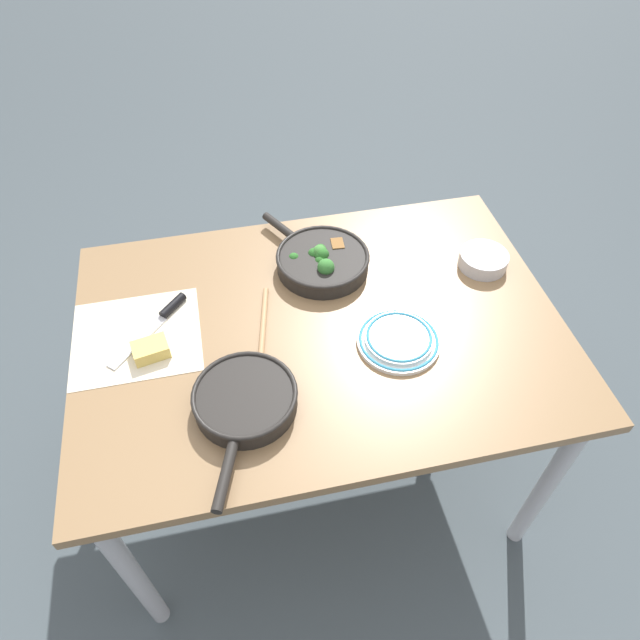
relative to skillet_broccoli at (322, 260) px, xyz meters
The scene contains 10 objects.
ground_plane 0.81m from the skillet_broccoli, 76.52° to the left, with size 14.00×14.00×0.00m, color #424C51.
dining_table_red 0.25m from the skillet_broccoli, 76.52° to the left, with size 1.27×0.90×0.75m.
skillet_broccoli is the anchor object (origin of this frame).
skillet_eggs 0.51m from the skillet_broccoli, 57.36° to the left, with size 0.24×0.39×0.05m.
wooden_spoon 0.37m from the skillet_broccoli, 53.77° to the left, with size 0.11×0.39×0.02m.
parchment_sheet 0.55m from the skillet_broccoli, 16.60° to the left, with size 0.32×0.29×0.00m.
grater_knife 0.48m from the skillet_broccoli, 14.08° to the left, with size 0.21×0.22×0.02m.
cheese_block 0.53m from the skillet_broccoli, 24.79° to the left, with size 0.10×0.08×0.04m.
dinner_plate_stack 0.34m from the skillet_broccoli, 112.34° to the left, with size 0.21×0.21×0.03m.
prep_bowl_steel 0.46m from the skillet_broccoli, 168.73° to the left, with size 0.14×0.14×0.04m.
Camera 1 is at (0.21, 0.97, 1.88)m, focal length 32.00 mm.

